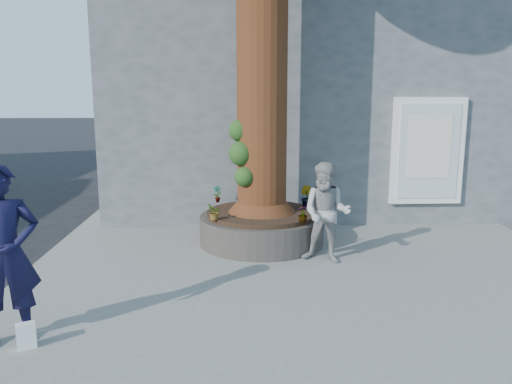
{
  "coord_description": "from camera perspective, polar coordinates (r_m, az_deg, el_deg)",
  "views": [
    {
      "loc": [
        0.31,
        -6.99,
        2.82
      ],
      "look_at": [
        0.66,
        1.15,
        1.25
      ],
      "focal_mm": 35.0,
      "sensor_mm": 36.0,
      "label": 1
    }
  ],
  "objects": [
    {
      "name": "ground",
      "position": [
        7.54,
        -4.7,
        -11.09
      ],
      "size": [
        120.0,
        120.0,
        0.0
      ],
      "primitive_type": "plane",
      "color": "black",
      "rests_on": "ground"
    },
    {
      "name": "pavement",
      "position": [
        8.53,
        5.77,
        -8.02
      ],
      "size": [
        9.0,
        8.0,
        0.12
      ],
      "primitive_type": "cube",
      "color": "slate",
      "rests_on": "ground"
    },
    {
      "name": "yellow_line",
      "position": [
        9.11,
        -24.19,
        -8.1
      ],
      "size": [
        0.1,
        30.0,
        0.01
      ],
      "primitive_type": "cube",
      "color": "yellow",
      "rests_on": "ground"
    },
    {
      "name": "stone_shop",
      "position": [
        14.35,
        6.49,
        12.2
      ],
      "size": [
        10.3,
        8.3,
        6.3
      ],
      "color": "#545759",
      "rests_on": "ground"
    },
    {
      "name": "planter",
      "position": [
        9.32,
        0.66,
        -4.07
      ],
      "size": [
        2.3,
        2.3,
        0.6
      ],
      "color": "black",
      "rests_on": "pavement"
    },
    {
      "name": "man",
      "position": [
        6.09,
        -26.82,
        -6.46
      ],
      "size": [
        0.87,
        0.75,
        2.01
      ],
      "primitive_type": "imported",
      "rotation": [
        0.0,
        0.0,
        0.44
      ],
      "color": "black",
      "rests_on": "pavement"
    },
    {
      "name": "woman",
      "position": [
        8.22,
        8.06,
        -2.36
      ],
      "size": [
        0.98,
        0.87,
        1.66
      ],
      "primitive_type": "imported",
      "rotation": [
        0.0,
        0.0,
        -0.37
      ],
      "color": "#9A9794",
      "rests_on": "pavement"
    },
    {
      "name": "shopping_bag",
      "position": [
        6.17,
        -24.78,
        -14.68
      ],
      "size": [
        0.23,
        0.19,
        0.28
      ],
      "primitive_type": "cube",
      "rotation": [
        0.0,
        0.0,
        0.42
      ],
      "color": "white",
      "rests_on": "pavement"
    },
    {
      "name": "plant_a",
      "position": [
        10.03,
        -4.45,
        -0.22
      ],
      "size": [
        0.19,
        0.14,
        0.34
      ],
      "primitive_type": "imported",
      "rotation": [
        0.0,
        0.0,
        0.11
      ],
      "color": "gray",
      "rests_on": "planter"
    },
    {
      "name": "plant_b",
      "position": [
        9.52,
        5.7,
        -0.56
      ],
      "size": [
        0.31,
        0.31,
        0.43
      ],
      "primitive_type": "imported",
      "rotation": [
        0.0,
        0.0,
        1.98
      ],
      "color": "gray",
      "rests_on": "planter"
    },
    {
      "name": "plant_c",
      "position": [
        8.45,
        5.38,
        -2.53
      ],
      "size": [
        0.2,
        0.2,
        0.29
      ],
      "primitive_type": "imported",
      "rotation": [
        0.0,
        0.0,
        3.44
      ],
      "color": "gray",
      "rests_on": "planter"
    },
    {
      "name": "plant_d",
      "position": [
        8.6,
        -4.77,
        -2.3
      ],
      "size": [
        0.25,
        0.28,
        0.28
      ],
      "primitive_type": "imported",
      "rotation": [
        0.0,
        0.0,
        4.84
      ],
      "color": "gray",
      "rests_on": "planter"
    }
  ]
}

